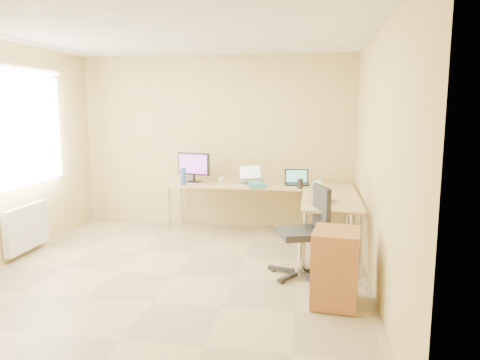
% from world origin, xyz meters
% --- Properties ---
extents(floor, '(4.50, 4.50, 0.00)m').
position_xyz_m(floor, '(0.00, 0.00, 0.00)').
color(floor, tan).
rests_on(floor, ground).
extents(ceiling, '(4.50, 4.50, 0.00)m').
position_xyz_m(ceiling, '(0.00, 0.00, 2.60)').
color(ceiling, white).
rests_on(ceiling, ground).
extents(wall_back, '(4.50, 0.00, 4.50)m').
position_xyz_m(wall_back, '(0.00, 2.25, 1.30)').
color(wall_back, tan).
rests_on(wall_back, ground).
extents(wall_front, '(4.50, 0.00, 4.50)m').
position_xyz_m(wall_front, '(0.00, -2.25, 1.30)').
color(wall_front, tan).
rests_on(wall_front, ground).
extents(wall_right, '(0.00, 4.50, 4.50)m').
position_xyz_m(wall_right, '(2.10, 0.00, 1.30)').
color(wall_right, tan).
rests_on(wall_right, ground).
extents(desk_main, '(2.65, 0.70, 0.73)m').
position_xyz_m(desk_main, '(0.72, 1.85, 0.36)').
color(desk_main, tan).
rests_on(desk_main, ground).
extents(desk_return, '(0.70, 1.30, 0.73)m').
position_xyz_m(desk_return, '(1.70, 0.85, 0.36)').
color(desk_return, tan).
rests_on(desk_return, ground).
extents(monitor, '(0.54, 0.30, 0.44)m').
position_xyz_m(monitor, '(-0.25, 1.81, 0.95)').
color(monitor, black).
rests_on(monitor, desk_main).
extents(book_stack, '(0.28, 0.35, 0.05)m').
position_xyz_m(book_stack, '(0.71, 1.64, 0.76)').
color(book_stack, teal).
rests_on(book_stack, desk_main).
extents(laptop_center, '(0.42, 0.38, 0.22)m').
position_xyz_m(laptop_center, '(0.61, 1.78, 0.89)').
color(laptop_center, silver).
rests_on(laptop_center, desk_main).
extents(laptop_black, '(0.36, 0.28, 0.22)m').
position_xyz_m(laptop_black, '(1.25, 1.85, 0.84)').
color(laptop_black, black).
rests_on(laptop_black, desk_main).
extents(keyboard, '(0.39, 0.16, 0.02)m').
position_xyz_m(keyboard, '(0.56, 1.69, 0.74)').
color(keyboard, silver).
rests_on(keyboard, desk_main).
extents(mouse, '(0.11, 0.08, 0.03)m').
position_xyz_m(mouse, '(0.74, 1.76, 0.75)').
color(mouse, white).
rests_on(mouse, desk_main).
extents(mug, '(0.12, 0.12, 0.10)m').
position_xyz_m(mug, '(0.19, 1.73, 0.78)').
color(mug, beige).
rests_on(mug, desk_main).
extents(cd_stack, '(0.15, 0.15, 0.03)m').
position_xyz_m(cd_stack, '(0.42, 1.77, 0.74)').
color(cd_stack, silver).
rests_on(cd_stack, desk_main).
extents(water_bottle, '(0.09, 0.09, 0.25)m').
position_xyz_m(water_bottle, '(-0.34, 1.55, 0.86)').
color(water_bottle, '#335AA8').
rests_on(water_bottle, desk_main).
extents(papers, '(0.28, 0.35, 0.01)m').
position_xyz_m(papers, '(-0.23, 1.79, 0.73)').
color(papers, silver).
rests_on(papers, desk_main).
extents(white_box, '(0.23, 0.19, 0.08)m').
position_xyz_m(white_box, '(-0.40, 2.01, 0.77)').
color(white_box, silver).
rests_on(white_box, desk_main).
extents(desk_fan, '(0.22, 0.22, 0.26)m').
position_xyz_m(desk_fan, '(-0.40, 2.05, 0.86)').
color(desk_fan, silver).
rests_on(desk_fan, desk_main).
extents(black_cup, '(0.09, 0.09, 0.13)m').
position_xyz_m(black_cup, '(1.31, 1.55, 0.80)').
color(black_cup, black).
rests_on(black_cup, desk_main).
extents(laptop_return, '(0.39, 0.36, 0.21)m').
position_xyz_m(laptop_return, '(1.63, 0.70, 0.84)').
color(laptop_return, '#A6A7AC').
rests_on(laptop_return, desk_return).
extents(office_chair, '(0.77, 0.77, 1.00)m').
position_xyz_m(office_chair, '(1.36, 0.20, 0.50)').
color(office_chair, '#272727').
rests_on(office_chair, ground).
extents(cabinet, '(0.47, 0.55, 0.70)m').
position_xyz_m(cabinet, '(1.70, -0.48, 0.36)').
color(cabinet, brown).
rests_on(cabinet, ground).
extents(radiator, '(0.09, 0.80, 0.55)m').
position_xyz_m(radiator, '(-2.03, 0.40, 0.35)').
color(radiator, white).
rests_on(radiator, ground).
extents(window, '(0.10, 1.80, 1.40)m').
position_xyz_m(window, '(-2.05, 0.40, 1.55)').
color(window, white).
rests_on(window, wall_left).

